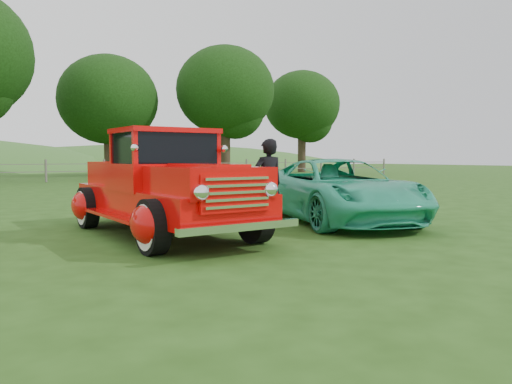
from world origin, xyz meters
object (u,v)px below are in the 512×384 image
tree_mid_east (225,91)px  man (268,183)px  tree_near_east (108,100)px  red_pickup (164,188)px  teal_sedan (338,190)px  tree_far_east (302,105)px

tree_mid_east → man: size_ratio=5.71×
tree_near_east → red_pickup: 28.02m
teal_sedan → man: size_ratio=2.79×
tree_far_east → red_pickup: size_ratio=1.74×
red_pickup → tree_far_east: bearing=47.0°
tree_far_east → tree_mid_east: bearing=-161.6°
tree_far_east → red_pickup: (-22.71, -28.06, -5.06)m
tree_near_east → tree_far_east: tree_far_east is taller
man → tree_far_east: bearing=-125.0°
tree_mid_east → man: 28.25m
man → red_pickup: bearing=-1.1°
red_pickup → tree_mid_east: bearing=57.3°
tree_far_east → man: tree_far_east is taller
tree_far_east → red_pickup: tree_far_east is taller
tree_far_east → tree_near_east: bearing=-176.6°
tree_near_east → tree_mid_east: bearing=-14.0°
tree_mid_east → red_pickup: tree_mid_east is taller
red_pickup → tree_near_east: bearing=74.1°
tree_near_east → tree_mid_east: tree_mid_east is taller
tree_mid_east → man: (-11.71, -25.15, -5.35)m
red_pickup → teal_sedan: 3.64m
red_pickup → teal_sedan: (3.63, -0.12, -0.15)m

